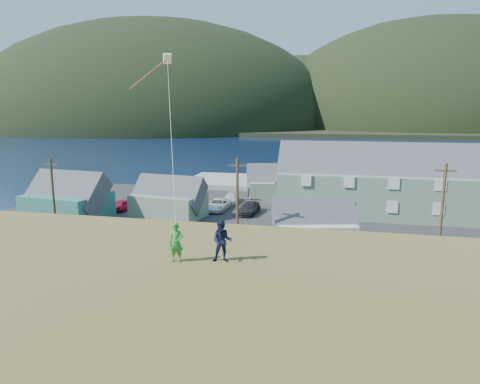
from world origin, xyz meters
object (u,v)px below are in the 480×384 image
(wharf, at_px, (260,182))
(kite_flyer_navy, at_px, (222,241))
(shed_palegreen_near, at_px, (169,199))
(shed_teal, at_px, (67,199))
(lodge, at_px, (406,183))
(kite_flyer_green, at_px, (176,243))
(shed_palegreen_far, at_px, (281,184))
(shed_white, at_px, (314,227))

(wharf, xyz_separation_m, kite_flyer_navy, (8.23, -58.20, 7.60))
(shed_palegreen_near, distance_m, kite_flyer_navy, 36.32)
(wharf, relative_size, shed_palegreen_near, 2.76)
(wharf, bearing_deg, kite_flyer_navy, -81.95)
(shed_teal, bearing_deg, shed_palegreen_near, 28.41)
(lodge, bearing_deg, shed_teal, -163.47)
(kite_flyer_green, bearing_deg, lodge, 65.67)
(shed_palegreen_near, distance_m, shed_palegreen_far, 17.77)
(wharf, bearing_deg, shed_teal, -121.32)
(wharf, xyz_separation_m, lodge, (21.44, -18.65, 3.84))
(shed_palegreen_far, bearing_deg, shed_palegreen_near, -148.38)
(shed_palegreen_near, relative_size, shed_white, 1.09)
(lodge, height_order, shed_teal, lodge)
(kite_flyer_green, height_order, kite_flyer_navy, kite_flyer_navy)
(wharf, xyz_separation_m, shed_teal, (-18.22, -29.94, 2.29))
(lodge, relative_size, shed_white, 3.66)
(shed_palegreen_near, bearing_deg, kite_flyer_navy, -56.49)
(kite_flyer_navy, bearing_deg, wharf, 89.80)
(shed_teal, bearing_deg, kite_flyer_green, -41.50)
(wharf, relative_size, kite_flyer_navy, 15.24)
(shed_teal, xyz_separation_m, kite_flyer_green, (24.66, -28.66, 5.26))
(shed_palegreen_near, bearing_deg, shed_teal, -151.14)
(kite_flyer_green, bearing_deg, kite_flyer_navy, 8.79)
(lodge, height_order, kite_flyer_green, lodge)
(shed_palegreen_near, bearing_deg, shed_white, -18.12)
(wharf, relative_size, kite_flyer_green, 16.28)
(lodge, xyz_separation_m, kite_flyer_green, (-15.01, -39.95, 3.71))
(shed_palegreen_far, bearing_deg, shed_white, -89.61)
(shed_teal, height_order, kite_flyer_navy, kite_flyer_navy)
(shed_teal, relative_size, kite_flyer_green, 6.33)
(wharf, distance_m, shed_teal, 35.13)
(shed_teal, distance_m, kite_flyer_green, 38.17)
(shed_palegreen_far, bearing_deg, wharf, 97.82)
(wharf, bearing_deg, shed_white, -72.44)
(shed_palegreen_far, bearing_deg, lodge, -33.64)
(shed_white, bearing_deg, kite_flyer_green, -114.47)
(wharf, distance_m, shed_palegreen_near, 26.78)
(kite_flyer_navy, bearing_deg, shed_white, 75.08)
(shed_teal, distance_m, shed_white, 29.59)
(shed_palegreen_far, distance_m, kite_flyer_green, 45.95)
(kite_flyer_green, bearing_deg, shed_teal, 126.97)
(lodge, height_order, shed_white, lodge)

